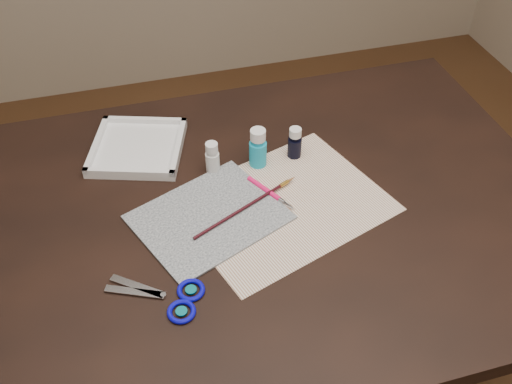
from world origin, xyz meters
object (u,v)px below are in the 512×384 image
object	(u,v)px
paint_bottle_white	(212,157)
paint_bottle_cyan	(258,148)
scissors	(153,296)
canvas	(209,217)
paint_bottle_navy	(295,143)
palette_tray	(138,147)
paper	(283,204)

from	to	relation	value
paint_bottle_white	paint_bottle_cyan	bearing A→B (deg)	-3.23
paint_bottle_cyan	scissors	xyz separation A→B (m)	(-0.28, -0.30, -0.04)
canvas	paint_bottle_navy	xyz separation A→B (m)	(0.23, 0.14, 0.03)
palette_tray	scissors	bearing A→B (deg)	-93.57
scissors	paper	bearing A→B (deg)	-127.05
canvas	paint_bottle_cyan	distance (m)	0.20
paint_bottle_cyan	canvas	bearing A→B (deg)	-136.02
paint_bottle_cyan	palette_tray	bearing A→B (deg)	154.83
paper	paint_bottle_cyan	bearing A→B (deg)	96.36
scissors	palette_tray	bearing A→B (deg)	-69.61
paint_bottle_white	paint_bottle_cyan	distance (m)	0.10
canvas	scissors	size ratio (longest dim) A/B	1.43
paint_bottle_cyan	scissors	distance (m)	0.41
palette_tray	paint_bottle_navy	bearing A→B (deg)	-18.37
paper	paint_bottle_navy	distance (m)	0.17
paint_bottle_cyan	palette_tray	distance (m)	0.28
paint_bottle_cyan	palette_tray	size ratio (longest dim) A/B	0.47
canvas	paint_bottle_white	bearing A→B (deg)	74.37
paint_bottle_white	paint_bottle_cyan	xyz separation A→B (m)	(0.10, -0.01, 0.01)
paint_bottle_white	palette_tray	xyz separation A→B (m)	(-0.15, 0.11, -0.03)
paint_bottle_cyan	paint_bottle_navy	size ratio (longest dim) A/B	1.24
paint_bottle_white	palette_tray	size ratio (longest dim) A/B	0.38
paint_bottle_white	paint_bottle_navy	xyz separation A→B (m)	(0.19, 0.00, 0.00)
paper	palette_tray	size ratio (longest dim) A/B	2.03
canvas	paper	bearing A→B (deg)	-0.93
paint_bottle_navy	scissors	size ratio (longest dim) A/B	0.39
paper	palette_tray	distance (m)	0.37
scissors	palette_tray	world-z (taller)	palette_tray
paint_bottle_navy	paint_bottle_white	bearing A→B (deg)	-179.98
paint_bottle_cyan	scissors	bearing A→B (deg)	-132.75
paint_bottle_cyan	palette_tray	xyz separation A→B (m)	(-0.25, 0.12, -0.04)
paint_bottle_navy	scissors	distance (m)	0.48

